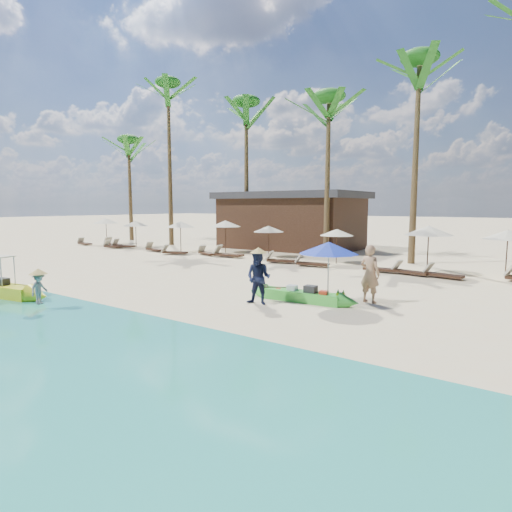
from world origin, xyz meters
The scene contains 34 objects.
ground centered at (0.00, 0.00, 0.00)m, with size 240.00×240.00×0.00m, color beige.
wet_sand_strip centered at (0.00, -5.00, 0.00)m, with size 240.00×4.50×0.01m, color tan.
green_canoe centered at (1.90, 1.83, 0.20)m, with size 4.60×0.81×0.58m.
tourist centered at (3.87, 3.04, 0.99)m, with size 0.72×0.47×1.98m, color tan.
vendor_green centered at (0.97, 0.61, 0.90)m, with size 0.87×0.68×1.80m, color #151C3B.
vendor_yellow centered at (-4.21, -4.07, 0.69)m, with size 0.66×0.38×1.03m, color gray.
blue_umbrella centered at (2.89, 1.87, 1.91)m, with size 1.96×1.96×2.11m.
resort_parasol_0 centered at (-22.63, 11.31, 1.98)m, with size 2.14×2.14×2.20m.
lounger_0_left centered at (-23.36, 9.64, 0.19)m, with size 1.70×0.69×0.56m.
lounger_0_right centered at (-20.44, 10.27, 0.22)m, with size 2.00×0.83×0.66m.
resort_parasol_1 centered at (-18.38, 11.04, 1.88)m, with size 2.02×2.02×2.08m.
lounger_1_left centered at (-19.25, 9.37, 0.18)m, with size 1.66×0.61×0.55m.
lounger_1_right centered at (-18.72, 9.98, 0.21)m, with size 1.95×1.06×0.63m.
resort_parasol_2 centered at (-13.03, 10.70, 1.96)m, with size 2.11×2.11×2.17m.
lounger_2_left centered at (-14.77, 9.73, 0.20)m, with size 1.81×0.77×0.60m.
resort_parasol_3 centered at (-10.07, 12.13, 2.03)m, with size 2.19×2.19×2.25m.
lounger_3_left centered at (-12.13, 9.12, 0.20)m, with size 1.84×1.09×0.60m.
lounger_3_right centered at (-10.11, 10.16, 0.19)m, with size 1.73×0.97×0.56m.
resort_parasol_4 centered at (-6.06, 11.59, 1.81)m, with size 1.95×1.95×2.01m.
lounger_4_left centered at (-8.23, 10.06, 0.23)m, with size 2.06×0.89×0.68m.
lounger_4_right centered at (-4.00, 9.67, 0.20)m, with size 1.85×1.02×0.60m.
resort_parasol_5 centered at (-1.29, 11.42, 1.78)m, with size 1.92×1.92×1.97m.
lounger_5_left centered at (-1.92, 9.52, 0.21)m, with size 1.90×0.90×0.62m.
resort_parasol_6 centered at (3.89, 10.52, 2.11)m, with size 2.27×2.27×2.34m.
lounger_6_left centered at (1.82, 9.71, 0.21)m, with size 1.90×0.74×0.63m.
lounger_6_right centered at (3.25, 9.74, 0.20)m, with size 1.80×0.84×0.59m.
resort_parasol_7 centered at (7.09, 11.34, 1.99)m, with size 2.14×2.14×2.21m.
lounger_7_left centered at (4.72, 9.69, 0.20)m, with size 1.80×0.83×0.59m.
palm_0 centered at (-24.62, 15.48, 8.11)m, with size 2.08×2.08×9.90m.
palm_1 centered at (-17.59, 14.06, 10.82)m, with size 2.08×2.08×13.60m.
palm_2 centered at (-10.45, 15.08, 9.18)m, with size 2.08×2.08×11.33m.
palm_3 centered at (-3.36, 14.27, 8.58)m, with size 2.08×2.08×10.52m.
palm_4 centered at (2.15, 14.01, 9.45)m, with size 2.08×2.08×11.70m.
pavilion_west centered at (-8.00, 17.50, 2.19)m, with size 10.80×6.60×4.30m.
Camera 1 is at (9.10, -10.83, 3.29)m, focal length 30.00 mm.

